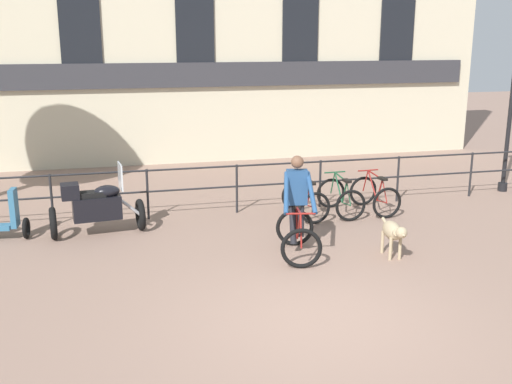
% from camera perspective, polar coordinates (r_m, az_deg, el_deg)
% --- Properties ---
extents(ground_plane, '(60.00, 60.00, 0.00)m').
position_cam_1_polar(ground_plane, '(8.19, 6.15, -11.98)').
color(ground_plane, '#8E7060').
extents(canal_railing, '(15.05, 0.05, 1.05)m').
position_cam_1_polar(canal_railing, '(12.68, -1.85, 1.11)').
color(canal_railing, '#232326').
rests_on(canal_railing, ground_plane).
extents(cyclist_with_bike, '(0.91, 1.29, 1.70)m').
position_cam_1_polar(cyclist_with_bike, '(10.24, 3.97, -1.85)').
color(cyclist_with_bike, black).
rests_on(cyclist_with_bike, ground_plane).
extents(dog, '(0.30, 0.95, 0.64)m').
position_cam_1_polar(dog, '(10.40, 12.94, -3.73)').
color(dog, tan).
rests_on(dog, ground_plane).
extents(parked_motorcycle, '(1.79, 0.81, 1.35)m').
position_cam_1_polar(parked_motorcycle, '(11.67, -14.98, -1.32)').
color(parked_motorcycle, black).
rests_on(parked_motorcycle, ground_plane).
extents(parked_bicycle_near_lamp, '(0.73, 1.15, 0.86)m').
position_cam_1_polar(parked_bicycle_near_lamp, '(12.50, 4.71, -0.79)').
color(parked_bicycle_near_lamp, black).
rests_on(parked_bicycle_near_lamp, ground_plane).
extents(parked_bicycle_mid_left, '(0.69, 1.13, 0.86)m').
position_cam_1_polar(parked_bicycle_mid_left, '(12.76, 8.05, -0.56)').
color(parked_bicycle_mid_left, black).
rests_on(parked_bicycle_mid_left, ground_plane).
extents(parked_bicycle_mid_right, '(0.73, 1.15, 0.86)m').
position_cam_1_polar(parked_bicycle_mid_right, '(13.07, 11.24, -0.34)').
color(parked_bicycle_mid_right, black).
rests_on(parked_bicycle_mid_right, ground_plane).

